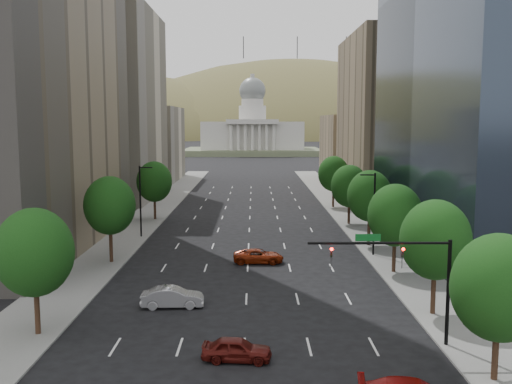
{
  "coord_description": "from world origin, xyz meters",
  "views": [
    {
      "loc": [
        0.62,
        -5.19,
        14.37
      ],
      "look_at": [
        0.81,
        46.64,
        8.0
      ],
      "focal_mm": 40.02,
      "sensor_mm": 36.0,
      "label": 1
    }
  ],
  "objects_px": {
    "capitol": "(252,135)",
    "car_maroon": "(237,349)",
    "traffic_signal": "(410,268)",
    "car_red_far": "(258,256)",
    "car_silver": "(172,297)"
  },
  "relations": [
    {
      "from": "capitol",
      "to": "car_maroon",
      "type": "distance_m",
      "value": 221.99
    },
    {
      "from": "traffic_signal",
      "to": "car_maroon",
      "type": "distance_m",
      "value": 12.01
    },
    {
      "from": "traffic_signal",
      "to": "car_red_far",
      "type": "relative_size",
      "value": 1.77
    },
    {
      "from": "car_silver",
      "to": "traffic_signal",
      "type": "bearing_deg",
      "value": -119.55
    },
    {
      "from": "capitol",
      "to": "car_silver",
      "type": "relative_size",
      "value": 12.33
    },
    {
      "from": "car_maroon",
      "to": "car_silver",
      "type": "height_order",
      "value": "car_silver"
    },
    {
      "from": "car_silver",
      "to": "car_red_far",
      "type": "distance_m",
      "value": 15.64
    },
    {
      "from": "car_maroon",
      "to": "car_red_far",
      "type": "bearing_deg",
      "value": 1.08
    },
    {
      "from": "car_red_far",
      "to": "car_maroon",
      "type": "bearing_deg",
      "value": 176.56
    },
    {
      "from": "capitol",
      "to": "car_silver",
      "type": "distance_m",
      "value": 211.98
    },
    {
      "from": "capitol",
      "to": "traffic_signal",
      "type": "bearing_deg",
      "value": -87.26
    },
    {
      "from": "traffic_signal",
      "to": "car_maroon",
      "type": "height_order",
      "value": "traffic_signal"
    },
    {
      "from": "capitol",
      "to": "car_red_far",
      "type": "relative_size",
      "value": 11.66
    },
    {
      "from": "car_silver",
      "to": "car_red_far",
      "type": "height_order",
      "value": "car_silver"
    },
    {
      "from": "car_maroon",
      "to": "capitol",
      "type": "bearing_deg",
      "value": 4.54
    }
  ]
}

